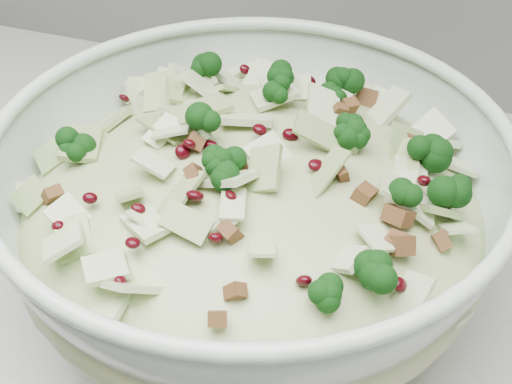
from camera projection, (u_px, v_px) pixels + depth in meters
The scene contains 2 objects.
mixing_bowl at pixel (252, 214), 0.59m from camera, with size 0.51×0.51×0.17m.
salad at pixel (252, 189), 0.57m from camera, with size 0.43×0.43×0.17m.
Camera 1 is at (0.51, 1.18, 1.37)m, focal length 50.00 mm.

